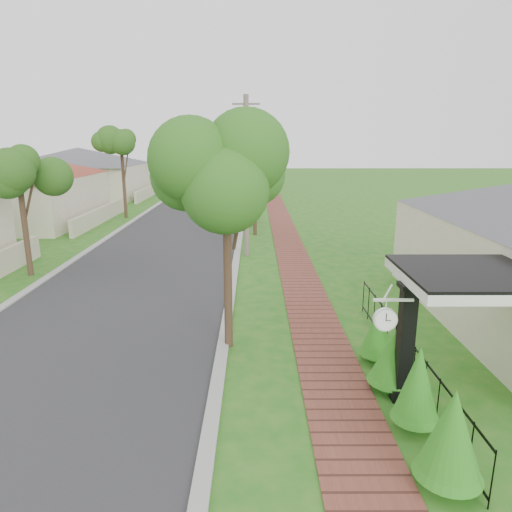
% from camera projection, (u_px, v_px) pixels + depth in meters
% --- Properties ---
extents(ground, '(160.00, 160.00, 0.00)m').
position_uv_depth(ground, '(191.00, 374.00, 10.55)').
color(ground, '#1E6718').
rests_on(ground, ground).
extents(road, '(7.00, 120.00, 0.02)m').
position_uv_depth(road, '(187.00, 223.00, 29.92)').
color(road, '#28282B').
rests_on(road, ground).
extents(kerb_right, '(0.30, 120.00, 0.10)m').
position_uv_depth(kerb_right, '(242.00, 223.00, 29.93)').
color(kerb_right, '#9E9E99').
rests_on(kerb_right, ground).
extents(kerb_left, '(0.30, 120.00, 0.10)m').
position_uv_depth(kerb_left, '(131.00, 223.00, 29.91)').
color(kerb_left, '#9E9E99').
rests_on(kerb_left, ground).
extents(sidewalk, '(1.50, 120.00, 0.03)m').
position_uv_depth(sidewalk, '(282.00, 223.00, 29.94)').
color(sidewalk, brown).
rests_on(sidewalk, ground).
extents(porch_post, '(0.48, 0.48, 2.52)m').
position_uv_depth(porch_post, '(405.00, 348.00, 9.31)').
color(porch_post, black).
rests_on(porch_post, ground).
extents(picket_fence, '(0.03, 8.02, 1.00)m').
position_uv_depth(picket_fence, '(404.00, 353.00, 10.43)').
color(picket_fence, black).
rests_on(picket_fence, ground).
extents(street_trees, '(10.70, 37.65, 5.89)m').
position_uv_depth(street_trees, '(199.00, 150.00, 35.44)').
color(street_trees, '#382619').
rests_on(street_trees, ground).
extents(hedge_row, '(0.94, 5.03, 1.81)m').
position_uv_depth(hedge_row, '(409.00, 382.00, 8.76)').
color(hedge_row, '#226313').
rests_on(hedge_row, ground).
extents(far_house_grey, '(15.56, 15.56, 4.60)m').
position_uv_depth(far_house_grey, '(80.00, 172.00, 42.88)').
color(far_house_grey, beige).
rests_on(far_house_grey, ground).
extents(parked_car_red, '(1.95, 4.05, 1.33)m').
position_uv_depth(parked_car_red, '(238.00, 213.00, 29.43)').
color(parked_car_red, '#5F1E0E').
rests_on(parked_car_red, ground).
extents(parked_car_white, '(1.79, 4.67, 1.52)m').
position_uv_depth(parked_car_white, '(231.00, 184.00, 48.26)').
color(parked_car_white, silver).
rests_on(parked_car_white, ground).
extents(near_tree, '(2.14, 2.14, 5.48)m').
position_uv_depth(near_tree, '(226.00, 178.00, 10.93)').
color(near_tree, '#382619').
rests_on(near_tree, ground).
extents(utility_pole, '(1.20, 0.24, 7.18)m').
position_uv_depth(utility_pole, '(246.00, 177.00, 20.49)').
color(utility_pole, '#726359').
rests_on(utility_pole, ground).
extents(station_clock, '(0.77, 0.13, 0.65)m').
position_uv_depth(station_clock, '(386.00, 318.00, 8.72)').
color(station_clock, white).
rests_on(station_clock, ground).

